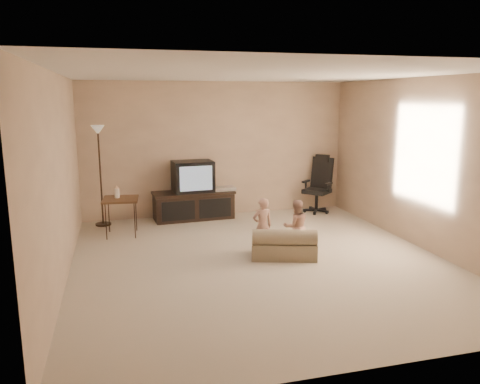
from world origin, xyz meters
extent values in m
plane|color=#B6A691|center=(0.00, 0.00, 0.00)|extent=(5.50, 5.50, 0.00)
plane|color=silver|center=(0.00, 0.00, 2.50)|extent=(5.50, 5.50, 0.00)
plane|color=#CDAE8E|center=(0.00, 2.75, 1.25)|extent=(5.00, 0.00, 5.00)
plane|color=#CDAE8E|center=(0.00, -2.75, 1.25)|extent=(5.00, 0.00, 5.00)
plane|color=#CDAE8E|center=(-2.50, 0.00, 1.25)|extent=(0.00, 5.50, 5.50)
plane|color=#CDAE8E|center=(2.50, 0.00, 1.25)|extent=(0.00, 5.50, 5.50)
cube|color=black|center=(-0.51, 2.49, 0.23)|extent=(1.47, 0.61, 0.46)
cube|color=black|center=(-0.51, 2.49, 0.49)|extent=(1.51, 0.65, 0.04)
cube|color=black|center=(-0.82, 2.21, 0.24)|extent=(0.59, 0.06, 0.35)
cube|color=black|center=(-0.15, 2.25, 0.24)|extent=(0.59, 0.06, 0.35)
cube|color=black|center=(-0.51, 2.51, 0.79)|extent=(0.75, 0.56, 0.56)
cube|color=white|center=(-0.49, 2.25, 0.79)|extent=(0.59, 0.05, 0.44)
cube|color=#BBBBBE|center=(0.06, 2.48, 0.54)|extent=(0.43, 0.31, 0.06)
cylinder|color=black|center=(1.89, 2.35, 0.22)|extent=(0.06, 0.06, 0.35)
cube|color=black|center=(1.89, 2.35, 0.43)|extent=(0.63, 0.63, 0.08)
cube|color=black|center=(2.05, 2.49, 0.75)|extent=(0.40, 0.43, 0.62)
cube|color=black|center=(2.05, 2.49, 1.05)|extent=(0.24, 0.26, 0.14)
cube|color=black|center=(1.73, 2.53, 0.59)|extent=(0.23, 0.21, 0.04)
cube|color=black|center=(2.04, 2.17, 0.59)|extent=(0.23, 0.21, 0.04)
cube|color=brown|center=(-1.81, 1.74, 0.60)|extent=(0.60, 0.60, 0.03)
cylinder|color=black|center=(-2.05, 1.54, 0.30)|extent=(0.02, 0.02, 0.61)
cylinder|color=black|center=(-1.61, 1.50, 0.30)|extent=(0.02, 0.02, 0.61)
cylinder|color=black|center=(-2.01, 1.98, 0.30)|extent=(0.02, 0.02, 0.61)
cylinder|color=black|center=(-1.57, 1.94, 0.30)|extent=(0.02, 0.02, 0.61)
cylinder|color=silver|center=(-1.86, 1.79, 0.69)|extent=(0.08, 0.08, 0.15)
cone|color=beige|center=(-1.86, 1.79, 0.80)|extent=(0.06, 0.06, 0.06)
cylinder|color=black|center=(-2.12, 2.46, 0.01)|extent=(0.27, 0.27, 0.03)
cylinder|color=black|center=(-2.12, 2.46, 0.83)|extent=(0.03, 0.03, 1.65)
cone|color=beige|center=(-2.12, 2.46, 1.67)|extent=(0.23, 0.23, 0.16)
cube|color=tan|center=(0.37, 0.06, 0.12)|extent=(1.00, 0.73, 0.23)
cylinder|color=tan|center=(0.33, -0.09, 0.33)|extent=(0.90, 0.46, 0.21)
imported|color=tan|center=(0.12, 0.26, 0.41)|extent=(0.32, 0.25, 0.82)
imported|color=tan|center=(0.61, 0.20, 0.39)|extent=(0.39, 0.23, 0.78)
camera|label=1|loc=(-1.83, -5.86, 2.20)|focal=35.00mm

